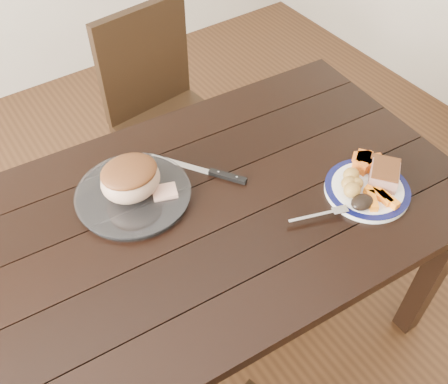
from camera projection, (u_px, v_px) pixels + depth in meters
ground at (205, 333)px, 1.98m from camera, size 4.00×4.00×0.00m
dining_table at (198, 231)px, 1.50m from camera, size 1.66×1.01×0.75m
chair_far at (164, 108)px, 2.12m from camera, size 0.47×0.48×0.93m
dinner_plate at (367, 190)px, 1.48m from camera, size 0.25×0.25×0.02m
plate_rim at (367, 188)px, 1.47m from camera, size 0.25×0.25×0.02m
serving_platter at (134, 195)px, 1.46m from camera, size 0.33×0.33×0.02m
pork_slice at (384, 175)px, 1.47m from camera, size 0.13×0.13×0.05m
roasted_potatoes at (352, 183)px, 1.45m from camera, size 0.09×0.09×0.04m
carrot_batons at (380, 197)px, 1.43m from camera, size 0.08×0.11×0.02m
pumpkin_wedges at (366, 162)px, 1.51m from camera, size 0.09×0.09×0.04m
dark_mushroom at (362, 202)px, 1.41m from camera, size 0.07×0.05×0.03m
fork at (323, 214)px, 1.40m from camera, size 0.17×0.07×0.00m
roast_joint at (131, 180)px, 1.42m from camera, size 0.17×0.15×0.11m
cut_slice at (165, 192)px, 1.45m from camera, size 0.08×0.08×0.02m
carving_knife at (216, 173)px, 1.53m from camera, size 0.20×0.28×0.01m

